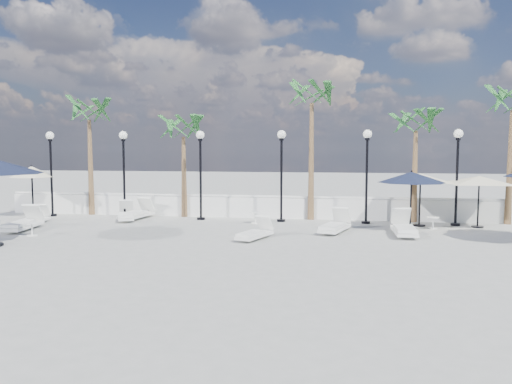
% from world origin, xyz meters
% --- Properties ---
extents(ground, '(100.00, 100.00, 0.00)m').
position_xyz_m(ground, '(0.00, 0.00, 0.00)').
color(ground, gray).
rests_on(ground, ground).
extents(balustrade, '(26.00, 0.30, 1.01)m').
position_xyz_m(balustrade, '(0.00, 7.50, 0.47)').
color(balustrade, silver).
rests_on(balustrade, ground).
extents(lamppost_0, '(0.36, 0.36, 3.84)m').
position_xyz_m(lamppost_0, '(-10.50, 6.50, 2.49)').
color(lamppost_0, black).
rests_on(lamppost_0, ground).
extents(lamppost_1, '(0.36, 0.36, 3.84)m').
position_xyz_m(lamppost_1, '(-7.00, 6.50, 2.49)').
color(lamppost_1, black).
rests_on(lamppost_1, ground).
extents(lamppost_2, '(0.36, 0.36, 3.84)m').
position_xyz_m(lamppost_2, '(-3.50, 6.50, 2.49)').
color(lamppost_2, black).
rests_on(lamppost_2, ground).
extents(lamppost_3, '(0.36, 0.36, 3.84)m').
position_xyz_m(lamppost_3, '(0.00, 6.50, 2.49)').
color(lamppost_3, black).
rests_on(lamppost_3, ground).
extents(lamppost_4, '(0.36, 0.36, 3.84)m').
position_xyz_m(lamppost_4, '(3.50, 6.50, 2.49)').
color(lamppost_4, black).
rests_on(lamppost_4, ground).
extents(lamppost_5, '(0.36, 0.36, 3.84)m').
position_xyz_m(lamppost_5, '(7.00, 6.50, 2.49)').
color(lamppost_5, black).
rests_on(lamppost_5, ground).
extents(palm_0, '(2.60, 2.60, 5.50)m').
position_xyz_m(palm_0, '(-9.00, 7.30, 4.53)').
color(palm_0, brown).
rests_on(palm_0, ground).
extents(palm_1, '(2.60, 2.60, 4.70)m').
position_xyz_m(palm_1, '(-4.50, 7.30, 3.75)').
color(palm_1, brown).
rests_on(palm_1, ground).
extents(palm_2, '(2.60, 2.60, 6.10)m').
position_xyz_m(palm_2, '(1.20, 7.30, 5.12)').
color(palm_2, brown).
rests_on(palm_2, ground).
extents(palm_3, '(2.60, 2.60, 4.90)m').
position_xyz_m(palm_3, '(5.50, 7.30, 3.95)').
color(palm_3, brown).
rests_on(palm_3, ground).
extents(lounger_0, '(0.83, 1.87, 0.68)m').
position_xyz_m(lounger_0, '(-9.85, 4.15, 0.23)').
color(lounger_0, white).
rests_on(lounger_0, ground).
extents(lounger_1, '(0.94, 2.18, 0.79)m').
position_xyz_m(lounger_1, '(-6.31, 6.21, 0.27)').
color(lounger_1, white).
rests_on(lounger_1, ground).
extents(lounger_2, '(1.00, 2.24, 0.81)m').
position_xyz_m(lounger_2, '(-9.33, 2.62, 0.27)').
color(lounger_2, white).
rests_on(lounger_2, ground).
extents(lounger_3, '(1.35, 2.05, 0.74)m').
position_xyz_m(lounger_3, '(-6.60, 5.76, 0.25)').
color(lounger_3, white).
rests_on(lounger_3, ground).
extents(lounger_4, '(0.74, 2.17, 0.81)m').
position_xyz_m(lounger_4, '(4.68, 3.84, 0.27)').
color(lounger_4, white).
rests_on(lounger_4, ground).
extents(lounger_5, '(1.13, 1.86, 0.66)m').
position_xyz_m(lounger_5, '(-0.41, 2.23, 0.22)').
color(lounger_5, white).
rests_on(lounger_5, ground).
extents(lounger_6, '(1.23, 2.16, 0.77)m').
position_xyz_m(lounger_6, '(2.27, 4.07, 0.26)').
color(lounger_6, white).
rests_on(lounger_6, ground).
extents(side_table_0, '(0.47, 0.47, 0.46)m').
position_xyz_m(side_table_0, '(-8.30, 1.63, 0.28)').
color(side_table_0, white).
rests_on(side_table_0, ground).
extents(side_table_1, '(0.48, 0.48, 0.46)m').
position_xyz_m(side_table_1, '(-0.98, 5.81, 0.28)').
color(side_table_1, white).
rests_on(side_table_1, ground).
extents(side_table_2, '(0.47, 0.47, 0.45)m').
position_xyz_m(side_table_2, '(5.98, 5.57, 0.27)').
color(side_table_2, white).
rests_on(side_table_2, ground).
extents(parasol_navy_mid, '(2.52, 2.52, 2.26)m').
position_xyz_m(parasol_navy_mid, '(5.08, 5.22, 1.98)').
color(parasol_navy_mid, black).
rests_on(parasol_navy_mid, ground).
extents(parasol_cream_sq_a, '(4.41, 4.41, 2.16)m').
position_xyz_m(parasol_cream_sq_a, '(7.76, 6.20, 2.00)').
color(parasol_cream_sq_a, black).
rests_on(parasol_cream_sq_a, ground).
extents(parasol_cream_sq_b, '(4.49, 4.49, 2.25)m').
position_xyz_m(parasol_cream_sq_b, '(5.57, 6.20, 2.08)').
color(parasol_cream_sq_b, black).
rests_on(parasol_cream_sq_b, ground).
extents(parasol_cream_small, '(1.91, 1.91, 2.34)m').
position_xyz_m(parasol_cream_small, '(-11.27, 6.20, 2.00)').
color(parasol_cream_small, black).
rests_on(parasol_cream_small, ground).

